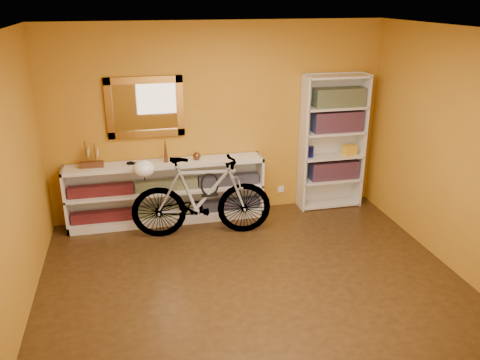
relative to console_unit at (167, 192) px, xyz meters
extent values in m
cube|color=#301E0D|center=(0.75, -1.81, -0.43)|extent=(4.50, 4.00, 0.01)
cube|color=silver|center=(0.75, -1.81, 2.18)|extent=(4.50, 4.00, 0.01)
cube|color=#B3761A|center=(0.75, 0.19, 0.88)|extent=(4.50, 0.01, 2.60)
cube|color=#B3761A|center=(-1.51, -1.81, 0.88)|extent=(0.01, 4.00, 2.60)
cube|color=#B3761A|center=(3.00, -1.81, 0.88)|extent=(0.01, 4.00, 2.60)
cube|color=brown|center=(-0.20, 0.15, 1.12)|extent=(0.98, 0.06, 0.78)
cube|color=silver|center=(1.65, 0.17, -0.17)|extent=(0.09, 0.02, 0.09)
cube|color=black|center=(0.00, -0.02, -0.26)|extent=(2.50, 0.13, 0.14)
cube|color=navy|center=(0.00, -0.02, 0.11)|extent=(2.50, 0.13, 0.14)
imported|color=black|center=(-0.43, 0.00, 0.43)|extent=(0.00, 0.00, 0.00)
cone|color=brown|center=(0.02, 0.00, 0.60)|extent=(0.06, 0.06, 0.35)
sphere|color=brown|center=(0.42, 0.00, 0.48)|extent=(0.10, 0.10, 0.10)
cube|color=maroon|center=(2.39, 0.03, 0.12)|extent=(0.70, 0.22, 0.26)
cube|color=maroon|center=(2.39, 0.03, 0.83)|extent=(0.70, 0.22, 0.28)
cube|color=#1A535E|center=(2.39, 0.03, 1.16)|extent=(0.70, 0.22, 0.25)
cylinder|color=navy|center=(2.02, 0.01, 0.42)|extent=(0.07, 0.07, 0.16)
cube|color=maroon|center=(2.14, 0.06, 1.14)|extent=(0.19, 0.19, 0.20)
cube|color=yellow|center=(2.59, -0.01, 0.41)|extent=(0.20, 0.15, 0.14)
imported|color=silver|center=(0.40, -0.50, 0.10)|extent=(0.64, 1.83, 1.06)
ellipsoid|color=white|center=(-0.29, -0.43, 0.50)|extent=(0.27, 0.26, 0.20)
torus|color=black|center=(0.50, -0.51, 0.26)|extent=(0.23, 0.03, 0.23)
camera|label=1|loc=(-0.39, -6.11, 2.48)|focal=36.68mm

